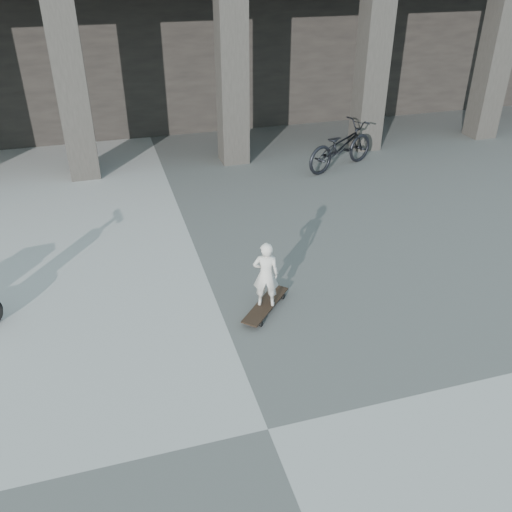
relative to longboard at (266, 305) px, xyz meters
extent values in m
plane|color=#4A4A47|center=(-0.65, -2.18, -0.09)|extent=(90.00, 90.00, 0.00)
cube|color=black|center=(-0.65, 11.82, 2.91)|extent=(28.00, 6.00, 6.00)
cube|color=#2D2A25|center=(-2.44, 6.32, 1.91)|extent=(0.65, 0.65, 4.00)
cube|color=#2D2A25|center=(1.14, 6.32, 1.91)|extent=(0.65, 0.65, 4.00)
cube|color=#2D2A25|center=(4.71, 6.32, 1.91)|extent=(0.65, 0.65, 4.00)
cube|color=#2D2A25|center=(8.28, 6.32, 1.91)|extent=(0.65, 0.65, 4.00)
cube|color=black|center=(0.00, 0.00, 0.01)|extent=(0.93, 0.97, 0.02)
cube|color=#B2B2B7|center=(0.26, 0.28, -0.03)|extent=(0.21, 0.20, 0.03)
cube|color=#B2B2B7|center=(-0.26, -0.28, -0.03)|extent=(0.21, 0.20, 0.03)
cylinder|color=black|center=(0.18, 0.36, -0.05)|extent=(0.08, 0.08, 0.08)
cylinder|color=black|center=(0.34, 0.20, -0.05)|extent=(0.08, 0.08, 0.08)
cylinder|color=black|center=(-0.34, -0.20, -0.05)|extent=(0.08, 0.08, 0.08)
cylinder|color=black|center=(-0.18, -0.36, -0.05)|extent=(0.08, 0.08, 0.08)
imported|color=beige|center=(0.00, 0.00, 0.54)|extent=(0.43, 0.35, 1.02)
imported|color=black|center=(3.46, 5.12, 0.46)|extent=(2.19, 1.48, 1.09)
camera|label=1|loc=(-1.99, -6.25, 4.64)|focal=38.00mm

